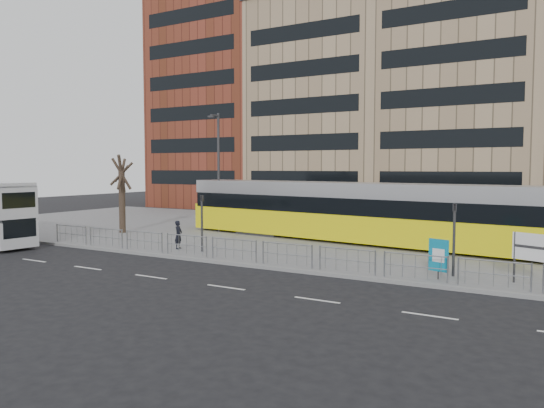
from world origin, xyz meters
The scene contains 14 objects.
ground centered at (0.00, 0.00, 0.00)m, with size 120.00×120.00×0.00m, color black.
plaza centered at (0.00, 12.00, 0.07)m, with size 64.00×24.00×0.15m, color slate.
kerb centered at (0.00, 0.05, 0.07)m, with size 64.00×0.25×0.17m, color gray.
building_row centered at (1.55, 34.27, 12.91)m, with size 70.40×18.40×31.20m.
pedestrian_barrier centered at (2.00, 0.50, 0.98)m, with size 32.07×0.07×1.10m.
road_markings centered at (1.00, -4.00, 0.01)m, with size 62.00×0.12×0.01m, color white.
tram centered at (5.15, 9.21, 1.99)m, with size 31.25×6.94×3.67m.
station_sign centered at (12.61, 1.73, 1.57)m, with size 1.67×0.74×2.05m.
ad_panel centered at (9.10, 1.08, 1.13)m, with size 0.86×0.35×1.67m.
pedestrian centered at (-5.54, 2.02, 0.95)m, with size 0.58×0.38×1.60m, color black.
traffic_light_west centered at (-3.79, 1.94, 2.12)m, with size 0.17×0.21×3.10m.
traffic_light_east centered at (9.50, 2.06, 2.12)m, with size 0.19×0.22×3.10m.
lamp_post_west centered at (-8.30, 9.65, 4.74)m, with size 0.45×1.04×8.44m.
bare_tree centered at (-13.88, 5.81, 5.73)m, with size 4.21×4.21×7.51m.
Camera 1 is at (14.06, -21.02, 4.78)m, focal length 35.00 mm.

